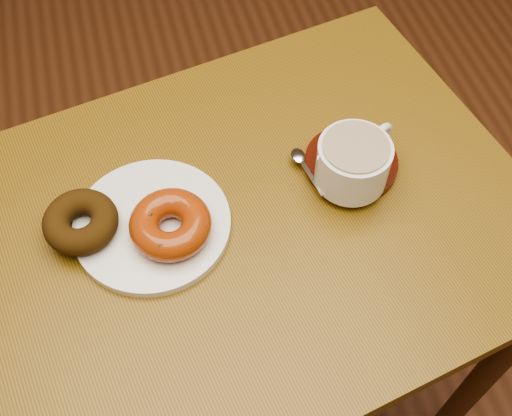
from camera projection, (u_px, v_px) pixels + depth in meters
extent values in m
cube|color=brown|center=(242.00, 225.00, 0.89)|extent=(0.90, 0.74, 0.03)
cylinder|color=#402512|center=(487.00, 372.00, 1.16)|extent=(0.04, 0.04, 0.72)
cylinder|color=#402512|center=(21.00, 294.00, 1.24)|extent=(0.04, 0.04, 0.72)
cylinder|color=#402512|center=(343.00, 166.00, 1.41)|extent=(0.04, 0.04, 0.72)
cylinder|color=white|center=(152.00, 224.00, 0.86)|extent=(0.28, 0.28, 0.01)
torus|color=#39230B|center=(81.00, 222.00, 0.83)|extent=(0.11, 0.11, 0.04)
torus|color=#983B10|center=(170.00, 224.00, 0.83)|extent=(0.11, 0.11, 0.04)
cube|color=#432A16|center=(195.00, 212.00, 0.82)|extent=(0.01, 0.00, 0.00)
cube|color=#432A16|center=(187.00, 200.00, 0.83)|extent=(0.01, 0.01, 0.00)
cube|color=#432A16|center=(172.00, 195.00, 0.84)|extent=(0.01, 0.01, 0.00)
cube|color=#432A16|center=(156.00, 199.00, 0.83)|extent=(0.01, 0.01, 0.00)
cube|color=#432A16|center=(145.00, 209.00, 0.82)|extent=(0.01, 0.01, 0.00)
cube|color=#432A16|center=(142.00, 223.00, 0.81)|extent=(0.01, 0.00, 0.00)
cube|color=#432A16|center=(150.00, 235.00, 0.80)|extent=(0.01, 0.01, 0.00)
cube|color=#432A16|center=(165.00, 240.00, 0.80)|extent=(0.01, 0.01, 0.00)
cube|color=#432A16|center=(182.00, 237.00, 0.80)|extent=(0.01, 0.01, 0.00)
cube|color=#432A16|center=(193.00, 225.00, 0.81)|extent=(0.01, 0.01, 0.00)
cylinder|color=#3A0F07|center=(351.00, 163.00, 0.92)|extent=(0.16, 0.16, 0.01)
cylinder|color=white|center=(353.00, 163.00, 0.87)|extent=(0.10, 0.10, 0.07)
cylinder|color=#56381D|center=(356.00, 147.00, 0.84)|extent=(0.09, 0.09, 0.00)
torus|color=white|center=(380.00, 138.00, 0.89)|extent=(0.05, 0.03, 0.05)
ellipsoid|color=silver|center=(298.00, 156.00, 0.91)|extent=(0.02, 0.03, 0.01)
cube|color=silver|center=(311.00, 176.00, 0.89)|extent=(0.02, 0.07, 0.00)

